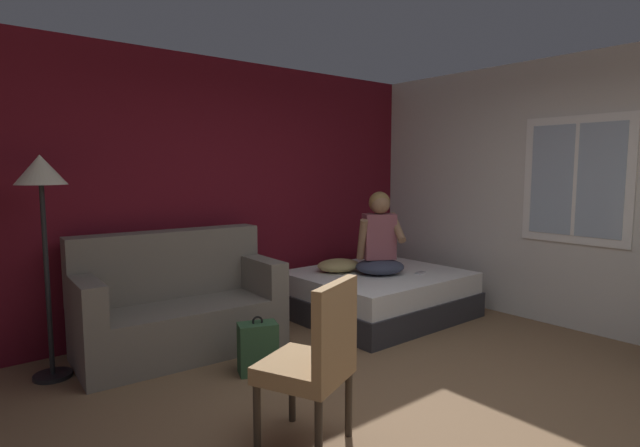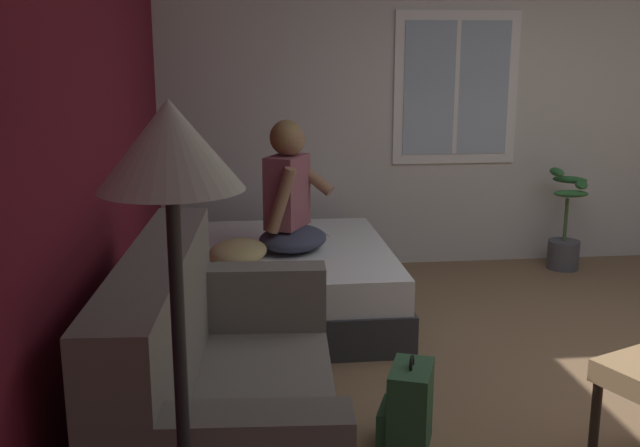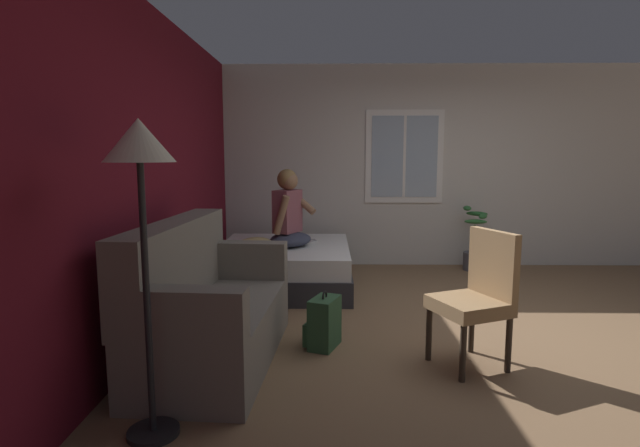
# 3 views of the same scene
# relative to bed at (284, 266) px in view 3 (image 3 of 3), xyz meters

# --- Properties ---
(ground_plane) EXTENTS (40.00, 40.00, 0.00)m
(ground_plane) POSITION_rel_bed_xyz_m (-1.43, -1.93, -0.24)
(ground_plane) COLOR brown
(wall_back_accent) EXTENTS (10.15, 0.16, 2.70)m
(wall_back_accent) POSITION_rel_bed_xyz_m (-1.43, 0.98, 1.11)
(wall_back_accent) COLOR maroon
(wall_back_accent) RESTS_ON ground
(wall_side_with_window) EXTENTS (0.19, 7.06, 2.70)m
(wall_side_with_window) POSITION_rel_bed_xyz_m (1.23, -1.93, 1.12)
(wall_side_with_window) COLOR silver
(wall_side_with_window) RESTS_ON ground
(bed) EXTENTS (1.74, 1.52, 0.48)m
(bed) POSITION_rel_bed_xyz_m (0.00, 0.00, 0.00)
(bed) COLOR #2D2D33
(bed) RESTS_ON ground
(couch) EXTENTS (1.75, 0.93, 1.04)m
(couch) POSITION_rel_bed_xyz_m (-2.12, 0.39, 0.16)
(couch) COLOR slate
(couch) RESTS_ON ground
(side_chair) EXTENTS (0.60, 0.60, 0.98)m
(side_chair) POSITION_rel_bed_xyz_m (-2.16, -1.58, 0.30)
(side_chair) COLOR #382D23
(side_chair) RESTS_ON ground
(person_seated) EXTENTS (0.67, 0.63, 0.88)m
(person_seated) POSITION_rel_bed_xyz_m (-0.06, -0.06, 0.60)
(person_seated) COLOR #383D51
(person_seated) RESTS_ON bed
(backpack) EXTENTS (0.34, 0.31, 0.46)m
(backpack) POSITION_rel_bed_xyz_m (-1.84, -0.47, -0.04)
(backpack) COLOR #2D5133
(backpack) RESTS_ON ground
(throw_pillow) EXTENTS (0.56, 0.48, 0.14)m
(throw_pillow) POSITION_rel_bed_xyz_m (-0.32, 0.29, 0.31)
(throw_pillow) COLOR tan
(throw_pillow) RESTS_ON bed
(cell_phone) EXTENTS (0.16, 0.10, 0.01)m
(cell_phone) POSITION_rel_bed_xyz_m (0.31, -0.32, 0.25)
(cell_phone) COLOR #B7B7BC
(cell_phone) RESTS_ON bed
(floor_lamp) EXTENTS (0.36, 0.36, 1.70)m
(floor_lamp) POSITION_rel_bed_xyz_m (-3.11, 0.45, 1.19)
(floor_lamp) COLOR black
(floor_lamp) RESTS_ON ground
(potted_plant) EXTENTS (0.39, 0.37, 0.85)m
(potted_plant) POSITION_rel_bed_xyz_m (0.84, -2.42, 0.07)
(potted_plant) COLOR #4C4C51
(potted_plant) RESTS_ON ground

